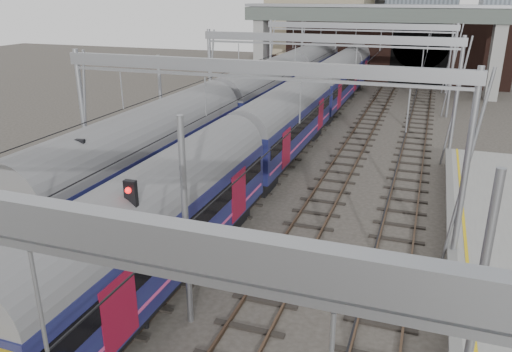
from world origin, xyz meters
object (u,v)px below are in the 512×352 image
at_px(signal_near_left, 88,187).
at_px(train_second, 293,78).
at_px(train_main, 313,99).
at_px(signal_near_centre, 137,239).

bearing_deg(signal_near_left, train_second, 80.51).
height_order(train_main, signal_near_left, signal_near_left).
bearing_deg(signal_near_left, train_main, 71.21).
xyz_separation_m(train_second, signal_near_left, (0.57, -31.88, 0.57)).
relative_size(train_second, signal_near_left, 13.85).
height_order(train_second, signal_near_left, train_second).
relative_size(train_second, signal_near_centre, 13.77).
bearing_deg(signal_near_centre, signal_near_left, 141.05).
xyz_separation_m(signal_near_left, signal_near_centre, (4.23, -3.21, 0.02)).
distance_m(train_main, train_second, 9.23).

